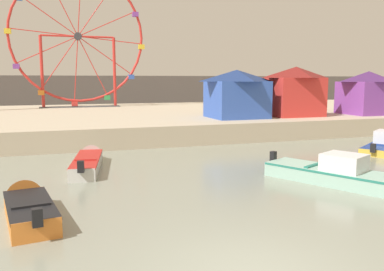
# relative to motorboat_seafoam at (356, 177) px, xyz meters

# --- Properties ---
(quay_promenade) EXTENTS (110.00, 22.92, 1.22)m
(quay_promenade) POSITION_rel_motorboat_seafoam_xyz_m (-6.52, 21.80, 0.25)
(quay_promenade) COLOR #B7A88E
(quay_promenade) RESTS_ON ground_plane
(distant_town_skyline) EXTENTS (140.00, 3.00, 4.40)m
(distant_town_skyline) POSITION_rel_motorboat_seafoam_xyz_m (-6.52, 48.98, 1.84)
(distant_town_skyline) COLOR #564C47
(distant_town_skyline) RESTS_ON ground_plane
(motorboat_seafoam) EXTENTS (4.02, 5.97, 1.61)m
(motorboat_seafoam) POSITION_rel_motorboat_seafoam_xyz_m (0.00, 0.00, 0.00)
(motorboat_seafoam) COLOR #93BCAD
(motorboat_seafoam) RESTS_ON ground_plane
(motorboat_orange_hull) EXTENTS (1.74, 4.27, 1.14)m
(motorboat_orange_hull) POSITION_rel_motorboat_seafoam_xyz_m (-10.96, 0.50, -0.07)
(motorboat_orange_hull) COLOR orange
(motorboat_orange_hull) RESTS_ON ground_plane
(motorboat_pale_grey) EXTENTS (1.90, 5.74, 1.08)m
(motorboat_pale_grey) POSITION_rel_motorboat_seafoam_xyz_m (-8.80, 6.74, -0.08)
(motorboat_pale_grey) COLOR silver
(motorboat_pale_grey) RESTS_ON ground_plane
(ferris_wheel_red_frame) EXTENTS (12.61, 1.20, 12.82)m
(ferris_wheel_red_frame) POSITION_rel_motorboat_seafoam_xyz_m (-7.88, 28.67, 7.29)
(ferris_wheel_red_frame) COLOR red
(ferris_wheel_red_frame) RESTS_ON quay_promenade
(carnival_booth_purple_stall) EXTENTS (3.92, 3.65, 3.25)m
(carnival_booth_purple_stall) POSITION_rel_motorboat_seafoam_xyz_m (12.53, 13.55, 2.54)
(carnival_booth_purple_stall) COLOR purple
(carnival_booth_purple_stall) RESTS_ON quay_promenade
(carnival_booth_blue_tent) EXTENTS (4.01, 3.80, 3.29)m
(carnival_booth_blue_tent) POSITION_rel_motorboat_seafoam_xyz_m (1.78, 14.06, 2.56)
(carnival_booth_blue_tent) COLOR #3356B7
(carnival_booth_blue_tent) RESTS_ON quay_promenade
(carnival_booth_red_striped) EXTENTS (3.96, 2.81, 3.54)m
(carnival_booth_red_striped) POSITION_rel_motorboat_seafoam_xyz_m (6.27, 13.74, 2.69)
(carnival_booth_red_striped) COLOR red
(carnival_booth_red_striped) RESTS_ON quay_promenade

